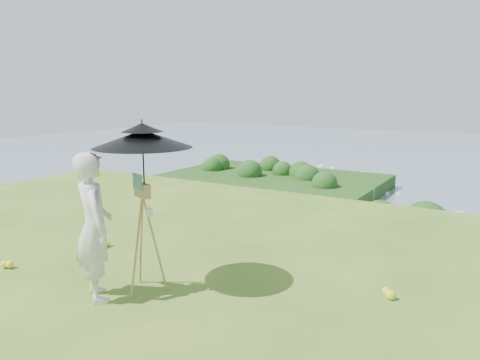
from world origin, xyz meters
The scene contains 11 objects.
ground centered at (0.00, 0.00, 0.00)m, with size 14.00×14.00×0.00m, color #3F7320.
shoreline_tier centered at (0.00, 75.00, -36.00)m, with size 170.00×28.00×8.00m, color gray.
peninsula centered at (-75.00, 155.00, -29.00)m, with size 90.00×60.00×12.00m, color #1D3D10, non-canonical shape.
slope_trees centered at (0.00, 35.00, -15.00)m, with size 110.00×50.00×6.00m, color #204E17, non-canonical shape.
harbor_town centered at (0.00, 75.00, -29.50)m, with size 110.00×22.00×5.00m, color beige, non-canonical shape.
moored_boats centered at (-12.50, 161.00, -33.65)m, with size 140.00×140.00×0.70m, color white, non-canonical shape.
wildflowers centered at (0.00, 0.25, 0.06)m, with size 10.00×10.50×0.12m, color yellow, non-canonical shape.
painter centered at (1.01, -0.04, 0.93)m, with size 0.68×0.44×1.86m, color silver.
field_easel centered at (1.36, 0.46, 0.78)m, with size 0.59×0.59×1.56m, color #A98546, non-canonical shape.
sun_umbrella centered at (1.37, 0.48, 1.76)m, with size 1.25×1.25×0.95m, color black, non-canonical shape.
painter_cap centered at (1.01, -0.04, 1.80)m, with size 0.19×0.23×0.10m, color pink, non-canonical shape.
Camera 1 is at (5.41, -3.86, 2.57)m, focal length 35.00 mm.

